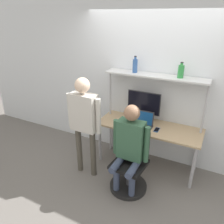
% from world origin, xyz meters
% --- Properties ---
extents(ground_plane, '(12.00, 12.00, 0.00)m').
position_xyz_m(ground_plane, '(0.00, 0.00, 0.00)').
color(ground_plane, slate).
extents(wall_back, '(8.00, 0.06, 2.70)m').
position_xyz_m(wall_back, '(0.00, 0.66, 1.35)').
color(wall_back, silver).
rests_on(wall_back, ground_plane).
extents(desk, '(1.68, 0.61, 0.76)m').
position_xyz_m(desk, '(0.00, 0.33, 0.67)').
color(desk, tan).
rests_on(desk, ground_plane).
extents(shelf_unit, '(1.60, 0.30, 1.57)m').
position_xyz_m(shelf_unit, '(0.00, 0.48, 1.36)').
color(shelf_unit, silver).
rests_on(shelf_unit, ground_plane).
extents(monitor, '(0.56, 0.21, 0.52)m').
position_xyz_m(monitor, '(-0.16, 0.47, 1.05)').
color(monitor, '#333338').
rests_on(monitor, desk).
extents(laptop, '(0.30, 0.25, 0.25)m').
position_xyz_m(laptop, '(-0.08, 0.27, 0.83)').
color(laptop, '#333338').
rests_on(laptop, desk).
extents(cell_phone, '(0.07, 0.15, 0.01)m').
position_xyz_m(cell_phone, '(0.16, 0.25, 0.76)').
color(cell_phone, '#264C8C').
rests_on(cell_phone, desk).
extents(office_chair, '(0.56, 0.56, 0.91)m').
position_xyz_m(office_chair, '(-0.05, -0.30, 0.28)').
color(office_chair, black).
rests_on(office_chair, ground_plane).
extents(person_seated, '(0.54, 0.47, 1.35)m').
position_xyz_m(person_seated, '(-0.05, -0.35, 0.79)').
color(person_seated, '#38425B').
rests_on(person_seated, ground_plane).
extents(person_standing, '(0.57, 0.22, 1.62)m').
position_xyz_m(person_standing, '(-0.81, -0.32, 1.03)').
color(person_standing, '#4C473D').
rests_on(person_standing, ground_plane).
extents(bottle_blue, '(0.08, 0.08, 0.26)m').
position_xyz_m(bottle_blue, '(-0.34, 0.48, 1.68)').
color(bottle_blue, '#335999').
rests_on(bottle_blue, shelf_unit).
extents(bottle_green, '(0.09, 0.09, 0.23)m').
position_xyz_m(bottle_green, '(0.37, 0.48, 1.67)').
color(bottle_green, '#2D8C3F').
rests_on(bottle_green, shelf_unit).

